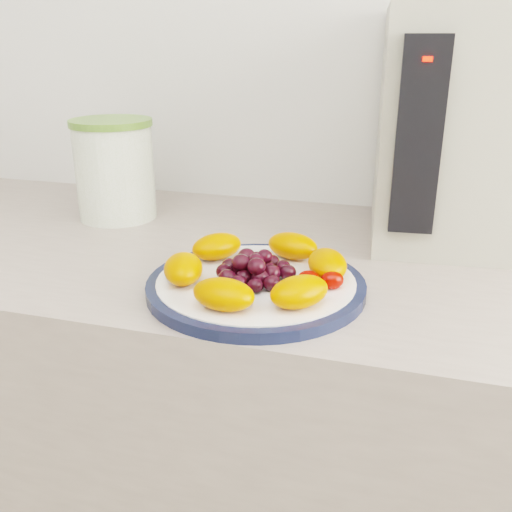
% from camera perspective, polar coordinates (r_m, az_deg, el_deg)
% --- Properties ---
extents(counter, '(3.50, 0.60, 0.90)m').
position_cam_1_polar(counter, '(1.15, -0.37, -20.81)').
color(counter, gray).
rests_on(counter, floor).
extents(cabinet_face, '(3.48, 0.58, 0.84)m').
position_cam_1_polar(cabinet_face, '(1.17, -0.37, -21.90)').
color(cabinet_face, '#875C47').
rests_on(cabinet_face, floor).
extents(plate_rim, '(0.29, 0.29, 0.01)m').
position_cam_1_polar(plate_rim, '(0.76, 0.00, -3.00)').
color(plate_rim, '#121A36').
rests_on(plate_rim, counter).
extents(plate_face, '(0.26, 0.26, 0.02)m').
position_cam_1_polar(plate_face, '(0.76, 0.00, -2.93)').
color(plate_face, white).
rests_on(plate_face, counter).
extents(canister, '(0.18, 0.18, 0.17)m').
position_cam_1_polar(canister, '(1.09, -13.91, 8.08)').
color(canister, '#466B11').
rests_on(canister, counter).
extents(canister_lid, '(0.19, 0.19, 0.01)m').
position_cam_1_polar(canister_lid, '(1.07, -14.34, 12.80)').
color(canister_lid, '#598232').
rests_on(canister_lid, canister).
extents(appliance_body, '(0.23, 0.31, 0.36)m').
position_cam_1_polar(appliance_body, '(0.99, 18.39, 12.12)').
color(appliance_body, '#A19E8C').
rests_on(appliance_body, counter).
extents(appliance_panel, '(0.06, 0.03, 0.27)m').
position_cam_1_polar(appliance_panel, '(0.83, 15.96, 11.26)').
color(appliance_panel, black).
rests_on(appliance_panel, appliance_body).
extents(appliance_led, '(0.01, 0.01, 0.01)m').
position_cam_1_polar(appliance_led, '(0.81, 16.78, 18.34)').
color(appliance_led, '#FF0C05').
rests_on(appliance_led, appliance_panel).
extents(fruit_plate, '(0.25, 0.25, 0.04)m').
position_cam_1_polar(fruit_plate, '(0.75, 0.23, -1.18)').
color(fruit_plate, '#D85500').
rests_on(fruit_plate, plate_face).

